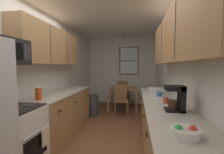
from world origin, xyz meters
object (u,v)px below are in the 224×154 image
at_px(dining_chair_far, 123,92).
at_px(mug_by_coffeemaker, 166,100).
at_px(microwave_over_range, 1,51).
at_px(dining_chair_near, 121,98).
at_px(trash_bin, 93,105).
at_px(mug_spare, 159,94).
at_px(storage_canister, 39,93).
at_px(dining_table, 123,91).
at_px(stove_range, 14,142).
at_px(dish_rack, 156,91).
at_px(table_serving_bowl, 121,87).
at_px(fruit_bowl, 185,131).
at_px(coffee_maker, 177,98).

height_order(dining_chair_far, mug_by_coffeemaker, mug_by_coffeemaker).
bearing_deg(microwave_over_range, dining_chair_near, 65.32).
height_order(dining_chair_near, trash_bin, dining_chair_near).
xyz_separation_m(microwave_over_range, mug_spare, (2.10, 1.15, -0.70)).
xyz_separation_m(dining_chair_far, storage_canister, (-1.08, -3.34, 0.51)).
bearing_deg(microwave_over_range, dining_table, 69.23).
bearing_deg(stove_range, dish_rack, 36.88).
xyz_separation_m(dining_chair_far, trash_bin, (-0.78, -1.32, -0.20)).
height_order(mug_spare, table_serving_bowl, mug_spare).
height_order(fruit_bowl, table_serving_bowl, fruit_bowl).
distance_m(stove_range, table_serving_bowl, 3.38).
bearing_deg(dish_rack, dining_table, 114.69).
distance_m(trash_bin, mug_spare, 2.29).
bearing_deg(dining_chair_near, table_serving_bowl, 94.87).
height_order(mug_spare, fruit_bowl, fruit_bowl).
height_order(coffee_maker, mug_spare, coffee_maker).
distance_m(dining_table, table_serving_bowl, 0.18).
xyz_separation_m(storage_canister, table_serving_bowl, (1.08, 2.66, -0.23)).
distance_m(mug_spare, fruit_bowl, 1.57).
bearing_deg(coffee_maker, microwave_over_range, -173.12).
relative_size(mug_by_coffeemaker, table_serving_bowl, 0.57).
relative_size(dish_rack, table_serving_bowl, 1.72).
xyz_separation_m(microwave_over_range, mug_by_coffeemaker, (2.11, 0.64, -0.69)).
bearing_deg(dining_table, stove_range, -109.02).
relative_size(stove_range, microwave_over_range, 1.81).
relative_size(coffee_maker, table_serving_bowl, 1.60).
distance_m(microwave_over_range, dining_chair_far, 4.21).
distance_m(stove_range, fruit_bowl, 2.05).
height_order(dining_chair_near, coffee_maker, coffee_maker).
height_order(mug_by_coffeemaker, mug_spare, mug_by_coffeemaker).
relative_size(dining_table, coffee_maker, 2.96).
relative_size(dining_chair_far, fruit_bowl, 3.77).
bearing_deg(trash_bin, stove_range, -96.57).
xyz_separation_m(microwave_over_range, dining_table, (1.24, 3.28, -1.02)).
xyz_separation_m(stove_range, fruit_bowl, (1.95, -0.42, 0.46)).
distance_m(mug_by_coffeemaker, table_serving_bowl, 2.72).
bearing_deg(dining_chair_far, mug_by_coffeemaker, -74.10).
distance_m(dining_chair_near, dish_rack, 1.55).
distance_m(dining_table, mug_spare, 2.31).
relative_size(dining_table, trash_bin, 1.55).
relative_size(mug_by_coffeemaker, dish_rack, 0.33).
bearing_deg(fruit_bowl, coffee_maker, 80.89).
distance_m(dining_chair_near, dining_chair_far, 1.19).
height_order(dining_chair_near, storage_canister, storage_canister).
relative_size(microwave_over_range, mug_by_coffeemaker, 5.39).
distance_m(dining_table, dining_chair_far, 0.61).
bearing_deg(dining_table, microwave_over_range, -110.77).
height_order(coffee_maker, table_serving_bowl, coffee_maker).
xyz_separation_m(mug_spare, table_serving_bowl, (-0.90, 2.04, -0.17)).
relative_size(dining_chair_far, mug_by_coffeemaker, 7.99).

